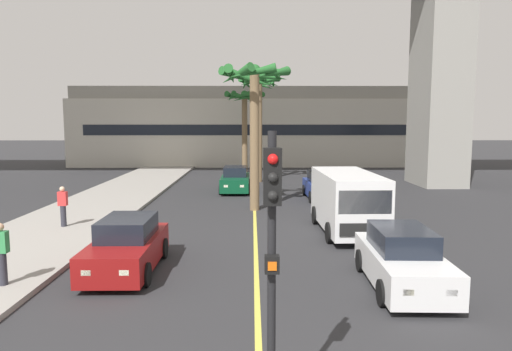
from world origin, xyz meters
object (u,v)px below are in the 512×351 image
car_queue_third (402,260)px  car_queue_fourth (235,180)px  traffic_light_median_near (272,241)px  palm_tree_near_median (245,107)px  delivery_van (347,200)px  pedestrian_mid_block (63,206)px  pedestrian_near_crosswalk (1,253)px  palm_tree_far_median (259,97)px  car_queue_second (322,186)px  palm_tree_mid_median (254,95)px  car_queue_front (127,247)px

car_queue_third → car_queue_fourth: bearing=106.6°
car_queue_third → traffic_light_median_near: (-3.67, -5.55, 1.99)m
car_queue_fourth → palm_tree_near_median: 12.08m
delivery_van → traffic_light_median_near: traffic_light_median_near is taller
palm_tree_near_median → pedestrian_mid_block: palm_tree_near_median is taller
delivery_van → pedestrian_near_crosswalk: size_ratio=3.27×
palm_tree_far_median → car_queue_third: bearing=-80.9°
car_queue_second → car_queue_fourth: same height
car_queue_fourth → delivery_van: bearing=-66.1°
car_queue_second → pedestrian_near_crosswalk: (-10.37, -14.11, 0.28)m
palm_tree_near_median → palm_tree_mid_median: 17.09m
palm_tree_far_median → pedestrian_mid_block: size_ratio=4.75×
delivery_van → palm_tree_near_median: size_ratio=0.76×
palm_tree_far_median → pedestrian_near_crosswalk: bearing=-107.7°
car_queue_fourth → traffic_light_median_near: bearing=-86.6°
pedestrian_mid_block → car_queue_fourth: bearing=57.4°
car_queue_third → delivery_van: size_ratio=0.78×
car_queue_front → car_queue_second: size_ratio=0.99×
pedestrian_mid_block → car_queue_second: bearing=32.8°
car_queue_second → car_queue_fourth: 5.73m
car_queue_third → pedestrian_mid_block: (-11.52, 6.48, 0.28)m
delivery_van → pedestrian_near_crosswalk: 11.85m
pedestrian_near_crosswalk → pedestrian_mid_block: 6.77m
car_queue_front → car_queue_second: (7.60, 12.55, 0.00)m
delivery_van → palm_tree_far_median: 16.55m
delivery_van → palm_tree_near_median: 22.62m
car_queue_second → car_queue_third: (-0.02, -13.93, 0.00)m
palm_tree_near_median → car_queue_third: bearing=-80.6°
palm_tree_near_median → pedestrian_near_crosswalk: bearing=-101.7°
delivery_van → traffic_light_median_near: 12.10m
traffic_light_median_near → palm_tree_far_median: 27.23m
delivery_van → traffic_light_median_near: bearing=-106.6°
car_queue_third → pedestrian_near_crosswalk: 10.36m
pedestrian_mid_block → traffic_light_median_near: bearing=-56.9°
car_queue_second → pedestrian_mid_block: pedestrian_mid_block is taller
palm_tree_near_median → palm_tree_far_median: 6.39m
pedestrian_near_crosswalk → car_queue_second: bearing=53.7°
car_queue_third → delivery_van: bearing=92.2°
delivery_van → traffic_light_median_near: size_ratio=1.26×
palm_tree_mid_median → car_queue_second: bearing=40.2°
car_queue_second → palm_tree_mid_median: (-3.86, -3.26, 4.92)m
car_queue_front → palm_tree_near_median: bearing=83.5°
pedestrian_near_crosswalk → pedestrian_mid_block: size_ratio=1.00×
traffic_light_median_near → palm_tree_mid_median: palm_tree_mid_median is taller
traffic_light_median_near → palm_tree_far_median: bearing=89.5°
car_queue_second → palm_tree_near_median: palm_tree_near_median is taller
traffic_light_median_near → palm_tree_near_median: bearing=91.6°
car_queue_fourth → pedestrian_mid_block: pedestrian_mid_block is taller
delivery_van → pedestrian_near_crosswalk: bearing=-148.7°
palm_tree_mid_median → pedestrian_near_crosswalk: bearing=-121.0°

